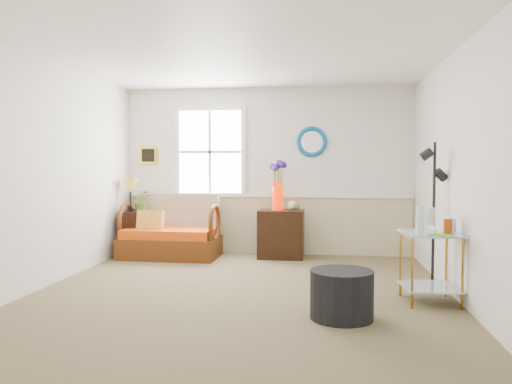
# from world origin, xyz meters

# --- Properties ---
(floor) EXTENTS (4.50, 5.00, 0.01)m
(floor) POSITION_xyz_m (0.00, 0.00, 0.00)
(floor) COLOR #81704F
(floor) RESTS_ON ground
(ceiling) EXTENTS (4.50, 5.00, 0.01)m
(ceiling) POSITION_xyz_m (0.00, 0.00, 2.60)
(ceiling) COLOR white
(ceiling) RESTS_ON walls
(walls) EXTENTS (4.51, 5.01, 2.60)m
(walls) POSITION_xyz_m (0.00, 0.00, 1.30)
(walls) COLOR silver
(walls) RESTS_ON floor
(wainscot) EXTENTS (4.46, 0.02, 0.90)m
(wainscot) POSITION_xyz_m (0.00, 2.48, 0.45)
(wainscot) COLOR #BEB186
(wainscot) RESTS_ON walls
(chair_rail) EXTENTS (4.46, 0.04, 0.06)m
(chair_rail) POSITION_xyz_m (0.00, 2.47, 0.92)
(chair_rail) COLOR white
(chair_rail) RESTS_ON walls
(window) EXTENTS (1.14, 0.06, 1.44)m
(window) POSITION_xyz_m (-0.90, 2.47, 1.60)
(window) COLOR white
(window) RESTS_ON walls
(picture) EXTENTS (0.28, 0.03, 0.28)m
(picture) POSITION_xyz_m (-1.92, 2.48, 1.55)
(picture) COLOR #B88E19
(picture) RESTS_ON walls
(mirror) EXTENTS (0.47, 0.07, 0.47)m
(mirror) POSITION_xyz_m (0.70, 2.48, 1.75)
(mirror) COLOR #0067BA
(mirror) RESTS_ON walls
(loveseat) EXTENTS (1.45, 0.84, 0.94)m
(loveseat) POSITION_xyz_m (-1.40, 1.95, 0.47)
(loveseat) COLOR #59290B
(loveseat) RESTS_ON floor
(throw_pillow) EXTENTS (0.42, 0.15, 0.41)m
(throw_pillow) POSITION_xyz_m (-1.68, 1.85, 0.51)
(throw_pillow) COLOR orange
(throw_pillow) RESTS_ON loveseat
(lamp_stand) EXTENTS (0.50, 0.50, 0.68)m
(lamp_stand) POSITION_xyz_m (-2.05, 2.06, 0.34)
(lamp_stand) COLOR black
(lamp_stand) RESTS_ON floor
(table_lamp) EXTENTS (0.39, 0.39, 0.51)m
(table_lamp) POSITION_xyz_m (-2.06, 2.06, 0.93)
(table_lamp) COLOR #B08628
(table_lamp) RESTS_ON lamp_stand
(potted_plant) EXTENTS (0.34, 0.37, 0.25)m
(potted_plant) POSITION_xyz_m (-1.90, 2.09, 0.80)
(potted_plant) COLOR #466C2C
(potted_plant) RESTS_ON lamp_stand
(cabinet) EXTENTS (0.68, 0.45, 0.72)m
(cabinet) POSITION_xyz_m (0.26, 2.11, 0.36)
(cabinet) COLOR black
(cabinet) RESTS_ON floor
(flower_vase) EXTENTS (0.23, 0.23, 0.72)m
(flower_vase) POSITION_xyz_m (0.21, 2.14, 1.08)
(flower_vase) COLOR red
(flower_vase) RESTS_ON cabinet
(side_table) EXTENTS (0.60, 0.60, 0.71)m
(side_table) POSITION_xyz_m (1.95, -0.12, 0.36)
(side_table) COLOR #A77225
(side_table) RESTS_ON floor
(tabletop_items) EXTENTS (0.47, 0.47, 0.26)m
(tabletop_items) POSITION_xyz_m (1.98, -0.16, 0.84)
(tabletop_items) COLOR silver
(tabletop_items) RESTS_ON side_table
(floor_lamp) EXTENTS (0.26, 0.26, 1.64)m
(floor_lamp) POSITION_xyz_m (2.10, 0.47, 0.82)
(floor_lamp) COLOR black
(floor_lamp) RESTS_ON floor
(ottoman) EXTENTS (0.66, 0.66, 0.44)m
(ottoman) POSITION_xyz_m (1.05, -0.77, 0.22)
(ottoman) COLOR black
(ottoman) RESTS_ON floor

